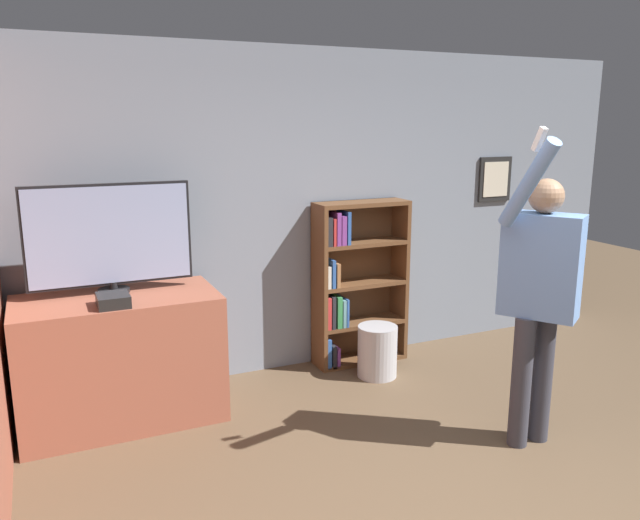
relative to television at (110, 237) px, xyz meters
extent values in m
cube|color=gray|center=(1.60, 0.36, 0.03)|extent=(6.65, 0.06, 2.70)
cube|color=black|center=(3.61, 0.31, 0.24)|extent=(0.37, 0.02, 0.43)
cube|color=beige|center=(3.61, 0.30, 0.24)|extent=(0.29, 0.01, 0.33)
cube|color=#93513D|center=(0.00, -0.12, -0.86)|extent=(1.37, 0.72, 0.91)
cylinder|color=black|center=(0.00, 0.00, -0.39)|extent=(0.22, 0.22, 0.03)
cylinder|color=black|center=(0.00, 0.00, -0.35)|extent=(0.06, 0.06, 0.05)
cube|color=black|center=(0.00, 0.00, 0.02)|extent=(1.12, 0.04, 0.71)
cube|color=#8C9EC6|center=(0.00, -0.02, 0.02)|extent=(1.08, 0.01, 0.68)
cube|color=black|center=(-0.04, -0.34, -0.36)|extent=(0.20, 0.23, 0.08)
cube|color=brown|center=(1.68, 0.17, -0.60)|extent=(0.04, 0.28, 1.44)
cube|color=brown|center=(2.47, 0.17, -0.60)|extent=(0.04, 0.28, 1.44)
cube|color=brown|center=(2.08, 0.30, -0.60)|extent=(0.83, 0.01, 1.44)
cube|color=brown|center=(2.08, 0.17, -1.30)|extent=(0.76, 0.28, 0.04)
cube|color=brown|center=(2.08, 0.17, -0.96)|extent=(0.76, 0.28, 0.04)
cube|color=brown|center=(2.08, 0.17, -0.60)|extent=(0.76, 0.28, 0.04)
cube|color=brown|center=(2.08, 0.17, -0.24)|extent=(0.76, 0.28, 0.04)
cube|color=brown|center=(2.08, 0.17, 0.10)|extent=(0.76, 0.28, 0.04)
cube|color=#2D569E|center=(1.72, 0.14, -1.16)|extent=(0.04, 0.23, 0.27)
cube|color=#232328|center=(1.76, 0.16, -1.20)|extent=(0.04, 0.26, 0.20)
cube|color=#7A3889|center=(1.80, 0.16, -1.21)|extent=(0.03, 0.26, 0.18)
cube|color=red|center=(1.71, 0.14, -0.80)|extent=(0.03, 0.22, 0.28)
cube|color=#232328|center=(1.76, 0.15, -0.80)|extent=(0.03, 0.24, 0.28)
cube|color=#338447|center=(1.81, 0.13, -0.80)|extent=(0.04, 0.20, 0.28)
cube|color=#5B8E99|center=(1.86, 0.13, -0.82)|extent=(0.03, 0.21, 0.24)
cube|color=#2D569E|center=(1.89, 0.15, -0.82)|extent=(0.02, 0.24, 0.25)
cube|color=beige|center=(1.71, 0.16, -0.48)|extent=(0.03, 0.27, 0.19)
cube|color=#2D569E|center=(1.75, 0.15, -0.46)|extent=(0.03, 0.24, 0.24)
cube|color=#99663D|center=(1.80, 0.16, -0.48)|extent=(0.03, 0.27, 0.21)
cube|color=#232328|center=(1.72, 0.15, -0.10)|extent=(0.04, 0.26, 0.24)
cube|color=red|center=(1.76, 0.13, -0.11)|extent=(0.02, 0.20, 0.23)
cube|color=#7A3889|center=(1.80, 0.15, -0.08)|extent=(0.04, 0.25, 0.28)
cube|color=#7A3889|center=(1.85, 0.16, -0.10)|extent=(0.04, 0.27, 0.24)
cube|color=#2D569E|center=(1.89, 0.14, -0.08)|extent=(0.03, 0.23, 0.28)
cylinder|color=#383842|center=(2.33, -1.59, -0.87)|extent=(0.13, 0.13, 0.88)
cylinder|color=#383842|center=(2.51, -1.59, -0.87)|extent=(0.13, 0.13, 0.88)
cube|color=#6B93D1|center=(2.42, -1.59, -0.10)|extent=(0.45, 0.52, 0.66)
sphere|color=#9E7556|center=(2.42, -1.59, 0.34)|extent=(0.22, 0.22, 0.22)
cylinder|color=#6B93D1|center=(2.68, -1.59, -0.11)|extent=(0.09, 0.09, 0.61)
cylinder|color=#6B93D1|center=(2.15, -1.71, 0.43)|extent=(0.09, 0.42, 0.55)
cube|color=white|center=(2.15, -1.77, 0.69)|extent=(0.04, 0.09, 0.14)
cylinder|color=#B7B7BC|center=(2.05, -0.20, -1.10)|extent=(0.33, 0.33, 0.44)
camera|label=1|loc=(-0.44, -4.48, 0.79)|focal=35.00mm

